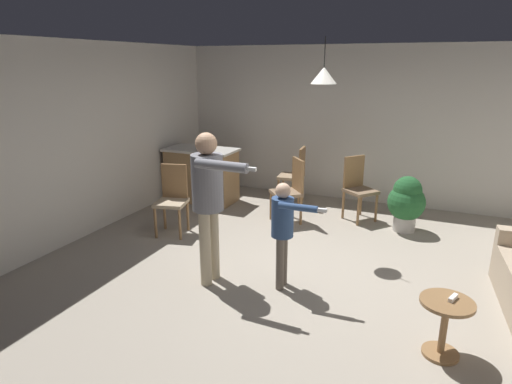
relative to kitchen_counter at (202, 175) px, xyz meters
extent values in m
plane|color=#9E9384|center=(2.45, -2.03, -0.48)|extent=(7.68, 7.68, 0.00)
cube|color=beige|center=(2.45, 1.17, 0.87)|extent=(6.40, 0.10, 2.70)
cube|color=beige|center=(-0.75, -2.03, 0.87)|extent=(0.10, 6.40, 2.70)
cylinder|color=olive|center=(4.66, -1.25, -0.45)|extent=(0.05, 0.05, 0.06)
cube|color=#99754C|center=(0.00, 0.00, -0.02)|extent=(1.20, 0.60, 0.91)
cube|color=beige|center=(0.00, 0.00, 0.45)|extent=(1.26, 0.66, 0.04)
cylinder|color=olive|center=(4.06, -2.97, 0.03)|extent=(0.44, 0.44, 0.03)
cylinder|color=olive|center=(4.06, -2.97, -0.23)|extent=(0.06, 0.06, 0.49)
cylinder|color=olive|center=(4.06, -2.97, -0.46)|extent=(0.31, 0.31, 0.03)
cylinder|color=tan|center=(1.61, -2.51, -0.05)|extent=(0.13, 0.13, 0.86)
cylinder|color=tan|center=(1.61, -2.69, -0.05)|extent=(0.13, 0.13, 0.86)
cylinder|color=slate|center=(1.61, -2.60, 0.69)|extent=(0.34, 0.34, 0.61)
sphere|color=tan|center=(1.61, -2.60, 1.11)|extent=(0.23, 0.23, 0.23)
cylinder|color=slate|center=(1.62, -2.40, 0.66)|extent=(0.10, 0.10, 0.58)
cylinder|color=slate|center=(1.89, -2.80, 0.95)|extent=(0.58, 0.12, 0.10)
cube|color=white|center=(2.21, -2.81, 0.95)|extent=(0.13, 0.04, 0.04)
cylinder|color=#60564C|center=(2.40, -2.33, -0.17)|extent=(0.09, 0.09, 0.61)
cylinder|color=#60564C|center=(2.40, -2.46, -0.17)|extent=(0.09, 0.09, 0.61)
cylinder|color=navy|center=(2.40, -2.40, 0.34)|extent=(0.24, 0.24, 0.43)
sphere|color=#D8AD8C|center=(2.40, -2.40, 0.64)|extent=(0.16, 0.16, 0.16)
cylinder|color=navy|center=(2.40, -2.26, 0.32)|extent=(0.07, 0.07, 0.40)
cylinder|color=navy|center=(2.61, -2.53, 0.52)|extent=(0.41, 0.09, 0.07)
cube|color=white|center=(2.84, -2.52, 0.52)|extent=(0.13, 0.04, 0.04)
cylinder|color=olive|center=(1.70, 0.36, -0.25)|extent=(0.04, 0.04, 0.45)
cylinder|color=olive|center=(1.66, 0.72, -0.25)|extent=(0.04, 0.04, 0.45)
cylinder|color=olive|center=(1.34, 0.33, -0.25)|extent=(0.04, 0.04, 0.45)
cylinder|color=olive|center=(1.30, 0.68, -0.25)|extent=(0.04, 0.04, 0.45)
cube|color=#997F60|center=(1.50, 0.52, 0.00)|extent=(0.46, 0.46, 0.05)
cube|color=olive|center=(1.69, 0.54, 0.27)|extent=(0.08, 0.38, 0.50)
cylinder|color=olive|center=(2.01, -0.48, -0.25)|extent=(0.04, 0.04, 0.45)
cylinder|color=olive|center=(1.78, -0.20, -0.25)|extent=(0.04, 0.04, 0.45)
cylinder|color=olive|center=(1.74, -0.71, -0.25)|extent=(0.04, 0.04, 0.45)
cylinder|color=olive|center=(1.50, -0.44, -0.25)|extent=(0.04, 0.04, 0.45)
cube|color=#7F664C|center=(1.76, -0.46, 0.00)|extent=(0.59, 0.59, 0.05)
cube|color=olive|center=(1.90, -0.33, 0.27)|extent=(0.28, 0.31, 0.50)
cylinder|color=olive|center=(0.54, -1.36, -0.25)|extent=(0.04, 0.04, 0.45)
cylinder|color=olive|center=(0.19, -1.45, -0.25)|extent=(0.04, 0.04, 0.45)
cylinder|color=olive|center=(0.63, -1.71, -0.25)|extent=(0.04, 0.04, 0.45)
cylinder|color=olive|center=(0.28, -1.80, -0.25)|extent=(0.04, 0.04, 0.45)
cube|color=tan|center=(0.41, -1.58, 0.00)|extent=(0.51, 0.51, 0.05)
cube|color=olive|center=(0.37, -1.39, 0.27)|extent=(0.38, 0.13, 0.50)
cylinder|color=olive|center=(2.77, 0.35, -0.25)|extent=(0.04, 0.04, 0.45)
cylinder|color=olive|center=(2.54, 0.07, -0.25)|extent=(0.04, 0.04, 0.45)
cylinder|color=olive|center=(3.05, 0.12, -0.25)|extent=(0.04, 0.04, 0.45)
cylinder|color=olive|center=(2.82, -0.16, -0.25)|extent=(0.04, 0.04, 0.45)
cube|color=#7F664C|center=(2.79, 0.10, 0.00)|extent=(0.59, 0.59, 0.05)
cube|color=olive|center=(2.65, 0.21, 0.27)|extent=(0.27, 0.32, 0.50)
cylinder|color=#B7B2AD|center=(3.49, -0.09, -0.35)|extent=(0.32, 0.32, 0.25)
sphere|color=#235B2D|center=(3.49, -0.09, -0.04)|extent=(0.54, 0.54, 0.54)
sphere|color=#235B2D|center=(3.49, -0.09, 0.15)|extent=(0.41, 0.41, 0.41)
cube|color=white|center=(4.10, -2.93, 0.06)|extent=(0.08, 0.13, 0.04)
cone|color=silver|center=(2.45, -1.13, 1.77)|extent=(0.32, 0.32, 0.20)
cylinder|color=black|center=(2.45, -1.13, 2.04)|extent=(0.01, 0.01, 0.36)
camera|label=1|loc=(3.87, -6.50, 1.93)|focal=30.46mm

